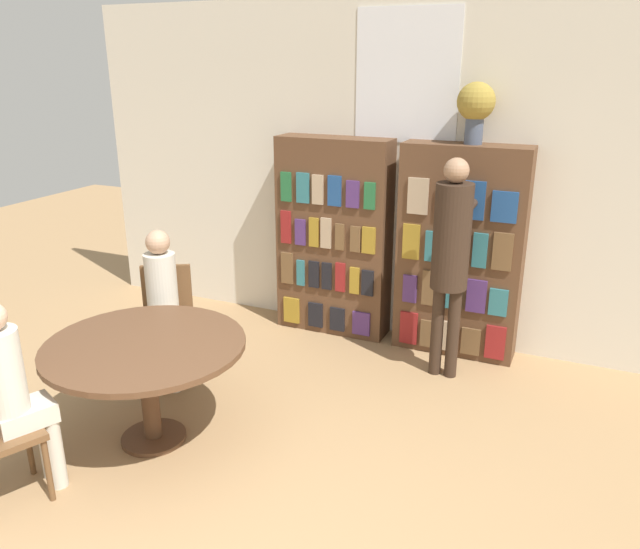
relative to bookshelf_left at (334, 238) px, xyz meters
The scene contains 9 objects.
wall_back 0.86m from the bookshelf_left, 18.28° to the left, with size 6.40×0.07×3.00m.
bookshelf_left is the anchor object (origin of this frame).
bookshelf_right 1.18m from the bookshelf_left, ahead, with size 1.05×0.34×1.83m.
flower_vase 1.72m from the bookshelf_left, ahead, with size 0.30×0.30×0.49m.
reading_table 2.30m from the bookshelf_left, 100.11° to the right, with size 1.32×1.32×0.73m.
chair_left_side 1.69m from the bookshelf_left, 122.94° to the right, with size 0.55×0.55×0.91m.
seated_reader_left 1.75m from the bookshelf_left, 117.55° to the right, with size 0.37×0.40×1.26m.
seated_reader_right 3.08m from the bookshelf_left, 103.83° to the right, with size 0.35×0.39×1.24m.
librarian_standing 1.31m from the bookshelf_left, 22.67° to the right, with size 0.29×0.56×1.80m.
Camera 1 is at (1.56, -1.92, 2.49)m, focal length 35.00 mm.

